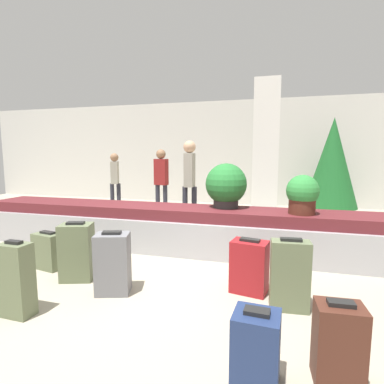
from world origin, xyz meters
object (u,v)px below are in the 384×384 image
at_px(traveler_0, 190,175).
at_px(decorated_tree, 332,163).
at_px(traveler_1, 115,177).
at_px(suitcase_1, 338,344).
at_px(suitcase_5, 17,280).
at_px(potted_plant_1, 226,186).
at_px(suitcase_6, 49,251).
at_px(traveler_2, 161,177).
at_px(potted_plant_0, 302,194).
at_px(suitcase_4, 113,263).
at_px(suitcase_7, 290,275).
at_px(suitcase_2, 256,348).
at_px(suitcase_3, 249,266).
at_px(suitcase_0, 77,252).
at_px(pillar, 266,152).

relative_size(traveler_0, decorated_tree, 0.74).
distance_m(traveler_1, decorated_tree, 5.75).
bearing_deg(traveler_0, suitcase_1, -154.01).
height_order(suitcase_5, traveler_0, traveler_0).
xyz_separation_m(suitcase_1, potted_plant_1, (-1.19, 2.65, 0.77)).
relative_size(suitcase_6, traveler_2, 0.31).
bearing_deg(suitcase_5, potted_plant_0, 41.84).
bearing_deg(suitcase_4, suitcase_7, -13.06).
distance_m(suitcase_1, suitcase_7, 0.97).
bearing_deg(traveler_2, suitcase_2, 127.14).
bearing_deg(traveler_2, suitcase_1, 132.61).
xyz_separation_m(suitcase_3, decorated_tree, (1.68, 5.14, 1.04)).
bearing_deg(potted_plant_1, traveler_2, 131.76).
xyz_separation_m(suitcase_1, suitcase_3, (-0.69, 1.21, 0.02)).
bearing_deg(potted_plant_1, suitcase_2, -76.96).
bearing_deg(suitcase_2, decorated_tree, 81.07).
bearing_deg(suitcase_0, suitcase_2, -44.95).
relative_size(suitcase_1, decorated_tree, 0.23).
bearing_deg(suitcase_4, traveler_0, 72.57).
xyz_separation_m(suitcase_0, traveler_2, (-0.36, 3.83, 0.65)).
distance_m(suitcase_1, traveler_2, 5.80).
height_order(suitcase_4, suitcase_6, suitcase_4).
distance_m(suitcase_6, suitcase_7, 3.13).
relative_size(suitcase_6, potted_plant_1, 0.73).
xyz_separation_m(suitcase_4, potted_plant_0, (2.10, 1.62, 0.64)).
xyz_separation_m(suitcase_3, suitcase_6, (-2.70, 0.00, -0.05)).
bearing_deg(suitcase_7, suitcase_1, -78.10).
relative_size(suitcase_7, traveler_2, 0.44).
bearing_deg(decorated_tree, traveler_1, -168.64).
xyz_separation_m(suitcase_2, decorated_tree, (1.53, 6.51, 1.08)).
bearing_deg(suitcase_7, suitcase_0, 174.02).
height_order(suitcase_4, traveler_1, traveler_1).
bearing_deg(suitcase_1, potted_plant_1, 111.02).
distance_m(pillar, suitcase_5, 5.46).
bearing_deg(traveler_2, suitcase_7, 135.91).
bearing_deg(suitcase_0, traveler_0, 60.27).
relative_size(suitcase_0, suitcase_4, 1.04).
bearing_deg(potted_plant_1, decorated_tree, 59.60).
xyz_separation_m(suitcase_0, traveler_0, (0.63, 2.91, 0.76)).
relative_size(pillar, suitcase_1, 5.50).
height_order(pillar, suitcase_3, pillar).
bearing_deg(potted_plant_0, suitcase_6, -160.31).
bearing_deg(potted_plant_1, traveler_1, 143.21).
bearing_deg(suitcase_1, traveler_1, 128.46).
xyz_separation_m(suitcase_1, suitcase_5, (-2.79, 0.12, 0.08)).
xyz_separation_m(suitcase_6, traveler_0, (1.24, 2.70, 0.87)).
distance_m(suitcase_1, suitcase_5, 2.80).
height_order(pillar, suitcase_2, pillar).
relative_size(suitcase_4, traveler_1, 0.45).
height_order(suitcase_6, traveler_0, traveler_0).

